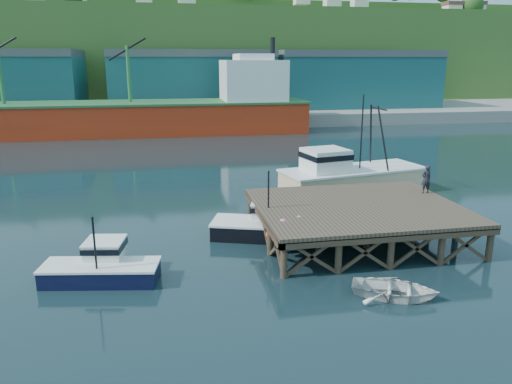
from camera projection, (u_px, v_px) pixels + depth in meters
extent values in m
plane|color=black|center=(268.00, 244.00, 29.43)|extent=(300.00, 300.00, 0.00)
cube|color=brown|center=(357.00, 207.00, 29.92)|extent=(12.00, 10.00, 0.25)
cube|color=#473828|center=(393.00, 238.00, 25.38)|extent=(12.00, 0.30, 0.35)
cylinder|color=#473828|center=(284.00, 263.00, 24.73)|extent=(0.36, 0.36, 2.60)
cylinder|color=#473828|center=(490.00, 247.00, 26.80)|extent=(0.36, 0.36, 2.60)
cylinder|color=#473828|center=(250.00, 209.00, 33.65)|extent=(0.36, 0.36, 2.60)
cylinder|color=#473828|center=(407.00, 200.00, 35.73)|extent=(0.36, 0.36, 2.60)
cube|color=gray|center=(191.00, 111.00, 95.62)|extent=(160.00, 40.00, 2.00)
cube|color=#1A5458|center=(192.00, 83.00, 89.46)|extent=(28.00, 16.00, 9.00)
cube|color=#1A5458|center=(350.00, 82.00, 94.92)|extent=(30.00, 16.00, 9.00)
cube|color=red|center=(117.00, 119.00, 72.25)|extent=(55.00, 9.50, 4.40)
cube|color=#26592D|center=(116.00, 103.00, 71.66)|extent=(55.50, 10.00, 0.30)
cube|color=silver|center=(253.00, 81.00, 74.53)|extent=(9.00, 9.00, 6.00)
cube|color=silver|center=(253.00, 58.00, 73.68)|extent=(5.00, 7.00, 1.20)
cylinder|color=black|center=(273.00, 46.00, 73.79)|extent=(0.70, 0.70, 2.50)
cube|color=#2D511E|center=(182.00, 58.00, 121.53)|extent=(220.00, 50.00, 22.00)
cube|color=black|center=(101.00, 274.00, 24.36)|extent=(5.77, 2.90, 0.86)
cube|color=silver|center=(100.00, 265.00, 24.25)|extent=(5.89, 2.96, 0.11)
cube|color=silver|center=(105.00, 250.00, 25.10)|extent=(2.07, 2.07, 0.86)
cube|color=black|center=(105.00, 246.00, 25.05)|extent=(2.19, 2.19, 0.29)
cylinder|color=black|center=(95.00, 244.00, 23.38)|extent=(0.10, 0.10, 2.66)
cube|color=black|center=(269.00, 230.00, 30.41)|extent=(7.32, 4.62, 0.95)
cube|color=silver|center=(270.00, 223.00, 30.28)|extent=(7.46, 4.71, 0.13)
cube|color=silver|center=(272.00, 210.00, 31.35)|extent=(2.90, 2.90, 0.95)
cube|color=black|center=(272.00, 206.00, 31.29)|extent=(3.06, 3.06, 0.32)
cylinder|color=black|center=(268.00, 199.00, 29.19)|extent=(0.10, 0.10, 3.38)
sphere|color=#FD5D93|center=(277.00, 236.00, 27.39)|extent=(0.44, 0.44, 0.44)
sphere|color=#FD5D93|center=(293.00, 230.00, 27.71)|extent=(0.44, 0.44, 0.44)
sphere|color=red|center=(288.00, 230.00, 27.07)|extent=(0.44, 0.44, 0.44)
cube|color=beige|center=(353.00, 181.00, 40.65)|extent=(12.17, 6.21, 1.90)
cube|color=silver|center=(354.00, 169.00, 40.39)|extent=(12.42, 6.46, 0.16)
cube|color=silver|center=(323.00, 160.00, 39.68)|extent=(3.68, 3.52, 1.90)
cube|color=black|center=(323.00, 154.00, 39.58)|extent=(3.81, 3.64, 0.42)
cylinder|color=black|center=(362.00, 135.00, 39.77)|extent=(0.12, 0.12, 6.33)
imported|color=silver|center=(395.00, 289.00, 22.77)|extent=(4.70, 4.22, 0.80)
imported|color=black|center=(426.00, 179.00, 32.35)|extent=(0.70, 0.49, 1.84)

